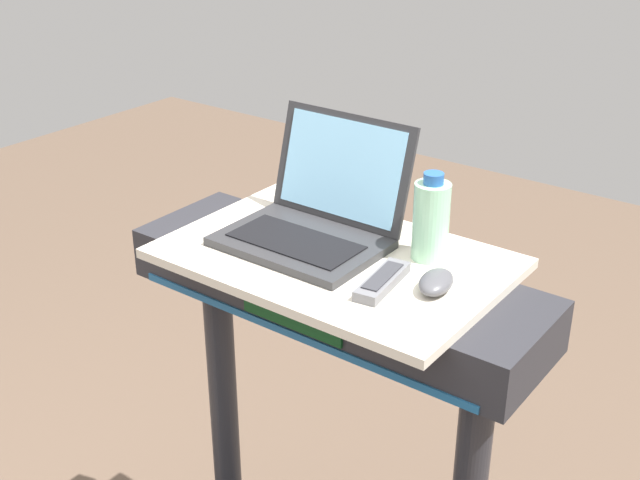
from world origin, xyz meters
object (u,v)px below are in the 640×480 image
at_px(laptop, 314,217).
at_px(water_bottle, 431,220).
at_px(computer_mouse, 436,282).
at_px(tv_remote, 382,281).

bearing_deg(laptop, water_bottle, 15.03).
bearing_deg(computer_mouse, tv_remote, -164.44).
relative_size(computer_mouse, water_bottle, 0.56).
bearing_deg(water_bottle, laptop, -164.11).
xyz_separation_m(computer_mouse, water_bottle, (-0.08, 0.11, 0.07)).
xyz_separation_m(laptop, water_bottle, (0.24, 0.07, 0.03)).
relative_size(computer_mouse, tv_remote, 0.61).
distance_m(laptop, water_bottle, 0.25).
distance_m(laptop, computer_mouse, 0.32).
bearing_deg(tv_remote, laptop, 158.56).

